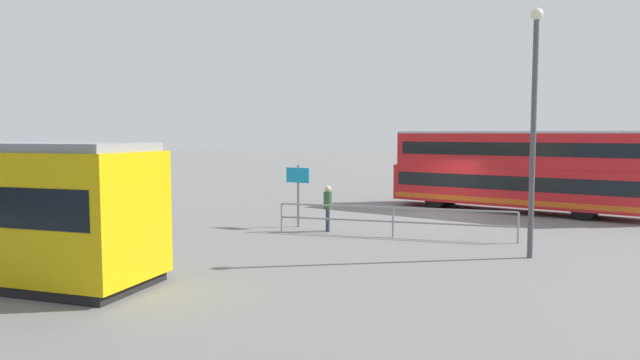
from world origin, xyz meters
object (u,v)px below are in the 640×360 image
Objects in this scene: double_decker_bus at (516,171)px; pedestrian_near_railing at (328,205)px; info_sign at (298,184)px; street_lamp at (534,115)px.

pedestrian_near_railing is (5.74, 8.72, -0.94)m from double_decker_bus.
info_sign is 0.34× the size of street_lamp.
pedestrian_near_railing is at bearing 163.28° from info_sign.
info_sign is at bearing -16.72° from pedestrian_near_railing.
street_lamp reaches higher than info_sign.
street_lamp is at bearing 166.22° from info_sign.
double_decker_bus is at bearing -81.38° from street_lamp.
pedestrian_near_railing is 0.24× the size of street_lamp.
info_sign is at bearing -13.78° from street_lamp.
double_decker_bus is 4.87× the size of info_sign.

